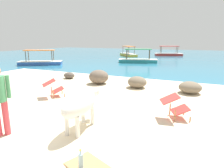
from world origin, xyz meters
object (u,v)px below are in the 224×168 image
Objects in this scene: boat_red at (169,54)px; bottle at (81,161)px; deck_chair_far at (175,105)px; boat_teal at (138,60)px; boat_yellow at (128,54)px; deck_chair_near at (53,87)px; boat_blue at (40,62)px; cow at (81,104)px.

bottle is at bearing 75.43° from boat_red.
boat_teal is at bearing 88.62° from deck_chair_far.
boat_yellow is at bearing -80.29° from boat_teal.
boat_teal is at bearing 104.08° from bottle.
deck_chair_far is at bearing 78.48° from boat_red.
deck_chair_far is at bearing 94.21° from boat_teal.
boat_blue reaches higher than deck_chair_near.
boat_blue is at bearing 136.08° from bottle.
boat_teal reaches higher than cow.
bottle is 3.55m from deck_chair_far.
bottle is 16.64m from boat_teal.
deck_chair_near is at bearing 49.57° from cow.
deck_chair_far is at bearing 161.40° from boat_yellow.
boat_yellow is (-3.31, 6.62, 0.00)m from boat_teal.
deck_chair_far is (4.54, -0.26, 0.00)m from deck_chair_near.
deck_chair_near is 0.25× the size of boat_blue.
cow reaches higher than deck_chair_far.
bottle is at bearing -150.06° from cow.
boat_red is at bearing 28.24° from boat_blue.
boat_blue and boat_red have the same top height.
boat_yellow reaches higher than bottle.
boat_yellow is (-4.85, -2.75, 0.00)m from boat_red.
boat_yellow is at bearing 52.25° from deck_chair_near.
boat_teal is 8.97m from boat_blue.
boat_yellow is at bearing 90.55° from deck_chair_far.
boat_teal is at bearing 164.96° from boat_yellow.
boat_yellow is (-6.20, 20.97, -0.39)m from cow.
cow is 13.69m from boat_blue.
bottle is at bearing 156.29° from boat_yellow.
deck_chair_near is 1.02× the size of deck_chair_far.
boat_blue and boat_yellow have the same top height.
boat_blue is (-7.67, 7.23, -0.13)m from deck_chair_near.
boat_teal is 1.00× the size of boat_red.
boat_yellow is (3.99, 11.83, 0.00)m from boat_blue.
boat_teal is (-2.88, 14.35, -0.39)m from cow.
boat_teal is at bearing 4.94° from boat_blue.
deck_chair_near is (-3.68, 3.71, -0.16)m from bottle.
cow is 1.90× the size of deck_chair_far.
bottle is 0.08× the size of boat_yellow.
boat_teal is at bearing 43.00° from deck_chair_near.
deck_chair_far is 13.61m from boat_teal.
boat_blue is (-12.21, 7.49, -0.13)m from deck_chair_far.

